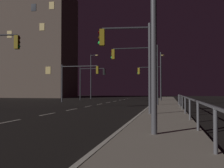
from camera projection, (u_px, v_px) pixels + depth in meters
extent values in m
plane|color=black|center=(74.00, 109.00, 19.88)|extent=(112.00, 112.00, 0.00)
cube|color=#9E937F|center=(165.00, 110.00, 18.35)|extent=(2.59, 77.00, 0.14)
cube|color=silver|center=(7.00, 122.00, 11.59)|extent=(0.14, 2.00, 0.01)
cube|color=silver|center=(48.00, 114.00, 15.49)|extent=(0.14, 2.00, 0.01)
cube|color=silver|center=(72.00, 109.00, 19.39)|extent=(0.14, 2.00, 0.01)
cube|color=silver|center=(88.00, 106.00, 23.30)|extent=(0.14, 2.00, 0.01)
cube|color=silver|center=(100.00, 104.00, 27.20)|extent=(0.14, 2.00, 0.01)
cube|color=silver|center=(108.00, 103.00, 31.10)|extent=(0.14, 2.00, 0.01)
cube|color=silver|center=(115.00, 101.00, 35.00)|extent=(0.14, 2.00, 0.01)
cube|color=silver|center=(120.00, 100.00, 38.90)|extent=(0.14, 2.00, 0.01)
cube|color=silver|center=(125.00, 99.00, 42.81)|extent=(0.14, 2.00, 0.01)
cube|color=silver|center=(128.00, 99.00, 46.71)|extent=(0.14, 2.00, 0.01)
cube|color=silver|center=(149.00, 106.00, 23.56)|extent=(0.14, 53.00, 0.01)
cylinder|color=#4C4C51|center=(150.00, 68.00, 14.28)|extent=(0.16, 0.16, 5.18)
cylinder|color=#38383D|center=(126.00, 28.00, 14.49)|extent=(2.72, 0.43, 0.11)
cube|color=olive|center=(102.00, 38.00, 14.61)|extent=(0.32, 0.37, 0.95)
sphere|color=black|center=(100.00, 33.00, 14.64)|extent=(0.20, 0.20, 0.20)
sphere|color=black|center=(100.00, 38.00, 14.63)|extent=(0.20, 0.20, 0.20)
sphere|color=#19D84C|center=(100.00, 43.00, 14.62)|extent=(0.20, 0.20, 0.20)
cylinder|color=#4C4C51|center=(62.00, 83.00, 32.44)|extent=(0.16, 0.16, 4.84)
cylinder|color=#4C4C51|center=(80.00, 66.00, 32.06)|extent=(4.71, 0.24, 0.11)
cube|color=olive|center=(97.00, 70.00, 31.59)|extent=(0.29, 0.35, 0.95)
sphere|color=black|center=(99.00, 68.00, 31.57)|extent=(0.20, 0.20, 0.20)
sphere|color=black|center=(99.00, 70.00, 31.56)|extent=(0.20, 0.20, 0.20)
sphere|color=#19D84C|center=(99.00, 72.00, 31.55)|extent=(0.20, 0.20, 0.20)
cylinder|color=#38383D|center=(161.00, 83.00, 36.13)|extent=(0.16, 0.16, 5.02)
cylinder|color=#2D3033|center=(150.00, 67.00, 36.69)|extent=(3.24, 0.41, 0.11)
cube|color=olive|center=(139.00, 71.00, 37.17)|extent=(0.31, 0.36, 0.95)
sphere|color=black|center=(138.00, 69.00, 37.23)|extent=(0.20, 0.20, 0.20)
sphere|color=black|center=(138.00, 71.00, 37.22)|extent=(0.20, 0.20, 0.20)
sphere|color=#19D84C|center=(138.00, 73.00, 37.21)|extent=(0.20, 0.20, 0.20)
cylinder|color=#38383D|center=(80.00, 84.00, 39.24)|extent=(0.16, 0.16, 5.14)
cylinder|color=#38383D|center=(92.00, 69.00, 38.95)|extent=(3.79, 0.23, 0.11)
cube|color=black|center=(104.00, 72.00, 38.58)|extent=(0.29, 0.35, 0.95)
sphere|color=black|center=(105.00, 70.00, 38.56)|extent=(0.20, 0.20, 0.20)
sphere|color=black|center=(105.00, 72.00, 38.55)|extent=(0.20, 0.20, 0.20)
sphere|color=#19D84C|center=(105.00, 74.00, 38.54)|extent=(0.20, 0.20, 0.20)
cylinder|color=#38383D|center=(157.00, 75.00, 23.52)|extent=(0.16, 0.16, 5.63)
cylinder|color=#2D3033|center=(135.00, 48.00, 24.00)|extent=(4.21, 0.20, 0.11)
cube|color=olive|center=(113.00, 54.00, 24.40)|extent=(0.29, 0.35, 0.95)
sphere|color=black|center=(112.00, 51.00, 24.44)|extent=(0.20, 0.20, 0.20)
sphere|color=black|center=(112.00, 54.00, 24.43)|extent=(0.20, 0.20, 0.20)
sphere|color=#19D84C|center=(112.00, 57.00, 24.42)|extent=(0.20, 0.20, 0.20)
cube|color=olive|center=(17.00, 42.00, 17.56)|extent=(0.33, 0.38, 0.95)
sphere|color=black|center=(19.00, 38.00, 17.55)|extent=(0.20, 0.20, 0.20)
sphere|color=black|center=(19.00, 42.00, 17.55)|extent=(0.20, 0.20, 0.20)
sphere|color=#19D84C|center=(19.00, 46.00, 17.54)|extent=(0.20, 0.20, 0.20)
cylinder|color=#4C4C51|center=(154.00, 19.00, 7.64)|extent=(0.18, 0.18, 6.96)
cylinder|color=#38383D|center=(91.00, 77.00, 44.72)|extent=(0.18, 0.18, 7.90)
cylinder|color=#2D3033|center=(94.00, 55.00, 44.33)|extent=(1.36, 0.81, 0.10)
ellipsoid|color=#F9D172|center=(97.00, 55.00, 43.84)|extent=(0.56, 0.36, 0.24)
cylinder|color=#38383D|center=(161.00, 76.00, 34.62)|extent=(0.18, 0.18, 6.67)
cylinder|color=#4C4C51|center=(162.00, 54.00, 35.40)|extent=(0.33, 1.48, 0.10)
ellipsoid|color=#F9D172|center=(163.00, 55.00, 36.09)|extent=(0.56, 0.36, 0.24)
cylinder|color=#59595E|center=(216.00, 131.00, 5.18)|extent=(0.09, 0.09, 0.95)
cylinder|color=#59595E|center=(198.00, 116.00, 8.23)|extent=(0.09, 0.09, 0.95)
cylinder|color=#59595E|center=(190.00, 109.00, 11.28)|extent=(0.09, 0.09, 0.95)
cylinder|color=#59595E|center=(185.00, 105.00, 14.33)|extent=(0.09, 0.09, 0.95)
cylinder|color=#59595E|center=(182.00, 103.00, 17.38)|extent=(0.09, 0.09, 0.95)
cylinder|color=#59595E|center=(180.00, 101.00, 20.42)|extent=(0.09, 0.09, 0.95)
cylinder|color=#59595E|center=(179.00, 100.00, 23.47)|extent=(0.09, 0.09, 0.95)
cube|color=slate|center=(190.00, 99.00, 11.29)|extent=(0.06, 24.99, 0.06)
cube|color=brown|center=(40.00, 47.00, 56.34)|extent=(14.25, 9.57, 22.73)
cube|color=black|center=(34.00, 7.00, 51.61)|extent=(1.10, 0.06, 1.50)
cube|color=#EACC7A|center=(48.00, 70.00, 50.53)|extent=(1.10, 0.06, 1.50)
cube|color=#EACC7A|center=(9.00, 34.00, 52.67)|extent=(1.10, 0.06, 1.50)
cube|color=#EACC7A|center=(42.00, 27.00, 51.08)|extent=(1.10, 0.06, 1.50)
cube|color=#EACC7A|center=(52.00, 5.00, 50.74)|extent=(1.10, 0.06, 1.50)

